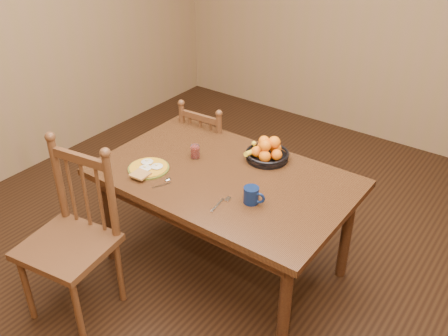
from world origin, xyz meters
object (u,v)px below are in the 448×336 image
Objects in this scene: chair_near at (72,239)px; breakfast_plate at (148,168)px; dining_table at (224,186)px; fruit_bowl at (267,152)px; coffee_mug at (252,195)px; chair_far at (211,155)px.

chair_near is 3.72× the size of breakfast_plate.
dining_table is 0.37m from fruit_bowl.
coffee_mug is at bearing -67.81° from fruit_bowl.
fruit_bowl reaches higher than breakfast_plate.
chair_near reaches higher than breakfast_plate.
chair_far is 0.88m from breakfast_plate.
coffee_mug is (0.31, -0.15, 0.14)m from dining_table.
coffee_mug is at bearing -25.97° from dining_table.
dining_table is 1.48× the size of chair_near.
breakfast_plate is 0.78m from fruit_bowl.
chair_near is 0.63m from breakfast_plate.
breakfast_plate is (-0.43, -0.24, 0.10)m from dining_table.
chair_far is 0.84× the size of chair_near.
breakfast_plate is (0.12, -0.81, 0.32)m from chair_far.
coffee_mug is at bearing 136.11° from chair_far.
coffee_mug is at bearing 30.75° from chair_near.
dining_table is 0.50m from breakfast_plate.
fruit_bowl is (0.66, -0.25, 0.37)m from chair_far.
breakfast_plate is 2.18× the size of coffee_mug.
breakfast_plate is at bearing 72.93° from chair_near.
breakfast_plate is 0.74m from coffee_mug.
chair_far is 6.77× the size of coffee_mug.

